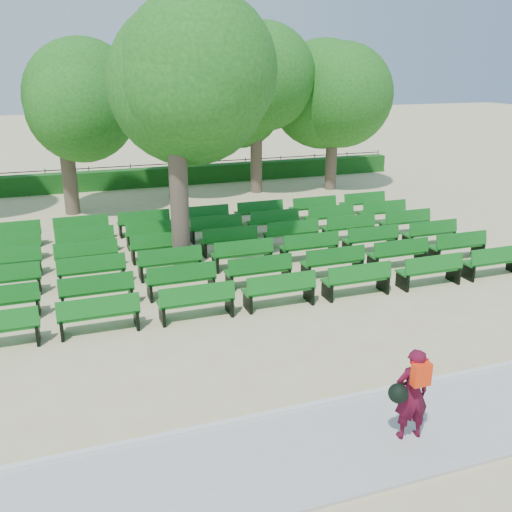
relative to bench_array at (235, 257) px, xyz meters
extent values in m
plane|color=#C7B784|center=(-0.48, -1.91, -0.09)|extent=(120.00, 120.00, 0.00)
cube|color=#B1B0AC|center=(-0.48, -9.31, -0.06)|extent=(30.00, 2.20, 0.06)
cube|color=silver|center=(-0.48, -8.16, -0.04)|extent=(30.00, 0.12, 0.10)
cube|color=#155016|center=(-0.48, 12.09, 0.36)|extent=(26.00, 0.70, 0.90)
cube|color=#12681A|center=(0.00, 0.01, 0.36)|extent=(1.83, 0.54, 0.06)
cube|color=#12681A|center=(0.00, -0.20, 0.61)|extent=(1.82, 0.17, 0.43)
cylinder|color=brown|center=(-1.76, -0.44, 1.74)|extent=(0.53, 0.53, 3.67)
ellipsoid|color=#22681C|center=(-1.76, -0.44, 4.95)|extent=(5.00, 5.00, 4.50)
imported|color=#4E0B1F|center=(-0.01, -9.48, 0.76)|extent=(0.61, 0.44, 1.58)
cube|color=#FF320D|center=(-0.01, -9.66, 1.21)|extent=(0.30, 0.15, 0.37)
sphere|color=black|center=(-0.31, -9.53, 0.86)|extent=(0.32, 0.32, 0.32)
camera|label=1|loc=(-4.97, -16.07, 5.75)|focal=40.00mm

